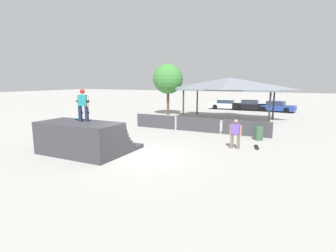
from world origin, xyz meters
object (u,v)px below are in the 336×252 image
at_px(bystander_walking, 235,132).
at_px(tree_beside_pavilion, 168,79).
at_px(skater_on_deck, 83,103).
at_px(parked_car_white, 226,105).
at_px(parked_car_blue, 276,107).
at_px(skateboard_on_ground, 256,147).
at_px(parked_car_black, 250,106).
at_px(skateboard_on_deck, 79,119).
at_px(trash_bin, 259,133).

height_order(bystander_walking, tree_beside_pavilion, tree_beside_pavilion).
bearing_deg(skater_on_deck, bystander_walking, 13.44).
bearing_deg(parked_car_white, parked_car_blue, -6.49).
xyz_separation_m(skateboard_on_ground, parked_car_black, (-3.40, 19.32, 0.54)).
height_order(skater_on_deck, parked_car_blue, skater_on_deck).
bearing_deg(parked_car_black, tree_beside_pavilion, -133.65).
height_order(bystander_walking, parked_car_white, bystander_walking).
distance_m(skateboard_on_ground, parked_car_white, 20.31).
height_order(skater_on_deck, skateboard_on_deck, skater_on_deck).
relative_size(skateboard_on_ground, parked_car_white, 0.19).
distance_m(skateboard_on_ground, trash_bin, 2.14).
bearing_deg(tree_beside_pavilion, trash_bin, -39.29).
height_order(skateboard_on_ground, parked_car_blue, parked_car_blue).
bearing_deg(skateboard_on_ground, skateboard_on_deck, 106.02).
bearing_deg(skateboard_on_ground, parked_car_blue, -12.32).
relative_size(tree_beside_pavilion, parked_car_white, 1.21).
relative_size(skater_on_deck, parked_car_black, 0.37).
height_order(skater_on_deck, trash_bin, skater_on_deck).
bearing_deg(parked_car_black, skateboard_on_ground, -82.45).
bearing_deg(skateboard_on_ground, parked_car_black, -3.36).
height_order(tree_beside_pavilion, parked_car_white, tree_beside_pavilion).
bearing_deg(parked_car_black, skater_on_deck, -102.85).
distance_m(skateboard_on_deck, skateboard_on_ground, 9.77).
xyz_separation_m(skateboard_on_ground, parked_car_blue, (-0.34, 19.14, 0.54)).
distance_m(parked_car_white, parked_car_blue, 6.11).
bearing_deg(parked_car_black, trash_bin, -81.78).
relative_size(skateboard_on_deck, bystander_walking, 0.51).
height_order(skateboard_on_ground, parked_car_white, parked_car_white).
xyz_separation_m(skateboard_on_ground, parked_car_white, (-6.45, 19.25, 0.54)).
bearing_deg(trash_bin, parked_car_white, 110.14).
bearing_deg(parked_car_blue, bystander_walking, -82.92).
xyz_separation_m(bystander_walking, skateboard_on_ground, (1.06, 0.67, -0.85)).
height_order(skateboard_on_deck, parked_car_blue, skateboard_on_deck).
distance_m(skateboard_on_deck, parked_car_white, 24.08).
xyz_separation_m(skateboard_on_deck, bystander_walking, (7.33, 4.05, -0.80)).
bearing_deg(parked_car_black, skateboard_on_deck, -104.16).
relative_size(skater_on_deck, parked_car_white, 0.36).
bearing_deg(parked_car_white, skater_on_deck, -98.80).
height_order(skater_on_deck, tree_beside_pavilion, tree_beside_pavilion).
bearing_deg(trash_bin, parked_car_black, 100.64).
bearing_deg(parked_car_white, skateboard_on_ground, -76.93).
distance_m(bystander_walking, parked_car_black, 20.12).
bearing_deg(trash_bin, tree_beside_pavilion, 140.71).
relative_size(tree_beside_pavilion, parked_car_blue, 1.25).
relative_size(skateboard_on_deck, tree_beside_pavilion, 0.15).
height_order(skater_on_deck, parked_car_white, skater_on_deck).
distance_m(skateboard_on_deck, tree_beside_pavilion, 15.89).
xyz_separation_m(bystander_walking, tree_beside_pavilion, (-9.77, 11.50, 2.98)).
xyz_separation_m(skater_on_deck, skateboard_on_ground, (7.86, 4.94, -2.53)).
bearing_deg(tree_beside_pavilion, skateboard_on_deck, -81.09).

